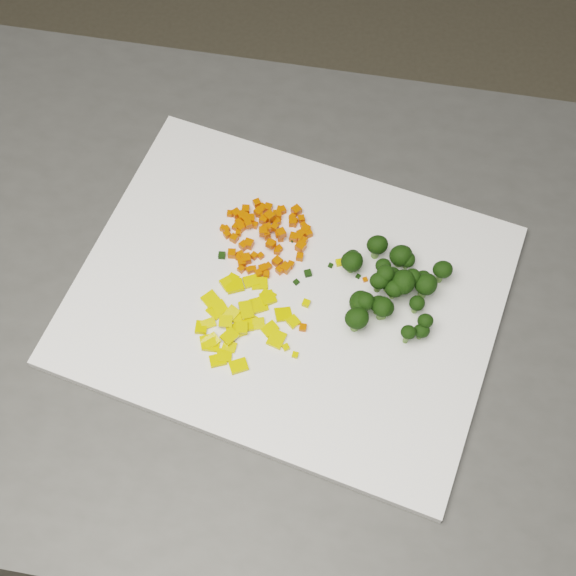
{
  "coord_description": "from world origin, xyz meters",
  "views": [
    {
      "loc": [
        -0.07,
        -0.35,
        1.66
      ],
      "look_at": [
        -0.08,
        0.02,
        0.92
      ],
      "focal_mm": 50.0,
      "sensor_mm": 36.0,
      "label": 1
    }
  ],
  "objects_px": {
    "cutting_board": "(288,295)",
    "pepper_pile": "(240,317)",
    "carrot_pile": "(264,231)",
    "counter_block": "(297,426)",
    "broccoli_pile": "(392,285)"
  },
  "relations": [
    {
      "from": "cutting_board",
      "to": "broccoli_pile",
      "type": "bearing_deg",
      "value": -1.61
    },
    {
      "from": "counter_block",
      "to": "cutting_board",
      "type": "distance_m",
      "value": 0.46
    },
    {
      "from": "carrot_pile",
      "to": "broccoli_pile",
      "type": "distance_m",
      "value": 0.15
    },
    {
      "from": "cutting_board",
      "to": "pepper_pile",
      "type": "height_order",
      "value": "pepper_pile"
    },
    {
      "from": "pepper_pile",
      "to": "broccoli_pile",
      "type": "bearing_deg",
      "value": 11.22
    },
    {
      "from": "broccoli_pile",
      "to": "pepper_pile",
      "type": "bearing_deg",
      "value": -168.78
    },
    {
      "from": "counter_block",
      "to": "carrot_pile",
      "type": "height_order",
      "value": "carrot_pile"
    },
    {
      "from": "pepper_pile",
      "to": "carrot_pile",
      "type": "bearing_deg",
      "value": 78.08
    },
    {
      "from": "broccoli_pile",
      "to": "counter_block",
      "type": "bearing_deg",
      "value": 177.88
    },
    {
      "from": "cutting_board",
      "to": "pepper_pile",
      "type": "distance_m",
      "value": 0.06
    },
    {
      "from": "broccoli_pile",
      "to": "cutting_board",
      "type": "bearing_deg",
      "value": 178.39
    },
    {
      "from": "counter_block",
      "to": "broccoli_pile",
      "type": "distance_m",
      "value": 0.5
    },
    {
      "from": "carrot_pile",
      "to": "pepper_pile",
      "type": "height_order",
      "value": "carrot_pile"
    },
    {
      "from": "counter_block",
      "to": "carrot_pile",
      "type": "relative_size",
      "value": 9.48
    },
    {
      "from": "cutting_board",
      "to": "pepper_pile",
      "type": "bearing_deg",
      "value": -145.04
    }
  ]
}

